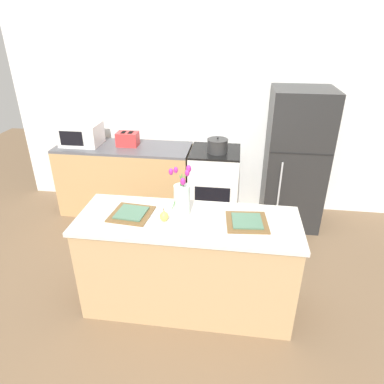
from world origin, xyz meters
name	(u,v)px	position (x,y,z in m)	size (l,w,h in m)	color
ground_plane	(188,302)	(0.00, 0.00, 0.00)	(10.00, 10.00, 0.00)	brown
back_wall	(211,106)	(0.00, 2.00, 1.35)	(5.20, 0.08, 2.70)	silver
kitchen_island	(188,263)	(0.00, 0.00, 0.45)	(1.80, 0.66, 0.89)	tan
back_counter	(126,179)	(-1.06, 1.60, 0.45)	(1.68, 0.60, 0.90)	tan
stove_range	(214,184)	(0.10, 1.60, 0.45)	(0.60, 0.61, 0.90)	silver
refrigerator	(295,160)	(1.05, 1.60, 0.83)	(0.68, 0.67, 1.66)	black
flower_vase	(182,198)	(-0.06, 0.07, 1.04)	(0.15, 0.18, 0.43)	silver
pear_figurine	(164,216)	(-0.18, -0.05, 0.93)	(0.07, 0.07, 0.11)	#E5CC4C
plate_setting_left	(131,213)	(-0.47, 0.01, 0.90)	(0.35, 0.35, 0.02)	brown
plate_setting_right	(247,222)	(0.47, 0.01, 0.90)	(0.35, 0.35, 0.02)	brown
toaster	(128,139)	(-1.00, 1.64, 0.99)	(0.28, 0.18, 0.17)	red
cooking_pot	(217,146)	(0.13, 1.54, 0.98)	(0.25, 0.25, 0.19)	#2D2D2D
microwave	(81,134)	(-1.59, 1.60, 1.04)	(0.48, 0.37, 0.27)	white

